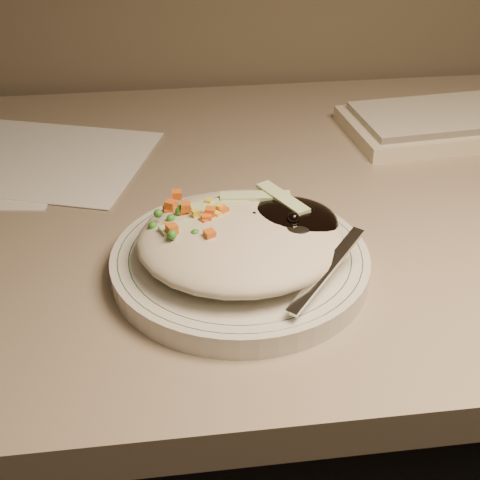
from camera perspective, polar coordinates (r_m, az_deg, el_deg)
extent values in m
cube|color=gray|center=(0.79, 3.61, 3.02)|extent=(1.40, 0.70, 0.04)
cylinder|color=silver|center=(0.64, 0.00, -1.96)|extent=(0.24, 0.24, 0.02)
torus|color=#144723|center=(0.63, 0.00, -1.22)|extent=(0.23, 0.23, 0.00)
torus|color=#144723|center=(0.63, 0.00, -1.22)|extent=(0.21, 0.21, 0.00)
ellipsoid|color=#BCB298|center=(0.62, 0.06, 0.08)|extent=(0.19, 0.18, 0.04)
ellipsoid|color=black|center=(0.63, 3.93, 1.46)|extent=(0.10, 0.09, 0.03)
ellipsoid|color=orange|center=(0.63, -4.25, 0.92)|extent=(0.08, 0.08, 0.02)
sphere|color=black|center=(0.62, 1.21, 1.92)|extent=(0.01, 0.01, 0.01)
sphere|color=black|center=(0.63, 3.73, 2.37)|extent=(0.01, 0.01, 0.01)
sphere|color=black|center=(0.63, 5.90, 2.48)|extent=(0.01, 0.01, 0.01)
sphere|color=black|center=(0.64, 5.02, 2.60)|extent=(0.01, 0.01, 0.01)
sphere|color=black|center=(0.61, 4.57, 1.83)|extent=(0.01, 0.01, 0.01)
sphere|color=black|center=(0.63, 3.62, 2.03)|extent=(0.01, 0.01, 0.01)
sphere|color=black|center=(0.64, 4.44, 2.57)|extent=(0.01, 0.01, 0.01)
cube|color=orange|center=(0.62, -4.65, 2.85)|extent=(0.01, 0.01, 0.01)
cube|color=orange|center=(0.61, -3.04, 1.06)|extent=(0.01, 0.01, 0.01)
cube|color=orange|center=(0.64, -5.93, 3.01)|extent=(0.01, 0.01, 0.01)
cube|color=orange|center=(0.62, -2.56, 2.42)|extent=(0.01, 0.01, 0.01)
cube|color=orange|center=(0.61, -2.84, 1.85)|extent=(0.01, 0.01, 0.01)
cube|color=orange|center=(0.65, -6.10, 2.57)|extent=(0.01, 0.01, 0.01)
cube|color=orange|center=(0.63, -4.86, 2.56)|extent=(0.01, 0.01, 0.01)
cube|color=orange|center=(0.61, -2.99, 1.58)|extent=(0.01, 0.01, 0.01)
cube|color=orange|center=(0.62, -1.49, 2.49)|extent=(0.01, 0.01, 0.01)
cube|color=orange|center=(0.64, -5.41, 3.86)|extent=(0.01, 0.01, 0.01)
cube|color=orange|center=(0.60, -5.83, 0.95)|extent=(0.01, 0.01, 0.01)
cube|color=orange|center=(0.59, -2.61, 0.46)|extent=(0.01, 0.01, 0.01)
cube|color=orange|center=(0.61, -6.29, 0.95)|extent=(0.01, 0.01, 0.01)
cube|color=orange|center=(0.64, -6.01, 2.39)|extent=(0.01, 0.01, 0.01)
sphere|color=#388C28|center=(0.62, -2.94, 1.91)|extent=(0.01, 0.01, 0.01)
sphere|color=#388C28|center=(0.59, -5.82, 0.44)|extent=(0.01, 0.01, 0.01)
sphere|color=#388C28|center=(0.62, -5.92, 1.81)|extent=(0.01, 0.01, 0.01)
sphere|color=#388C28|center=(0.62, -7.00, 2.26)|extent=(0.01, 0.01, 0.01)
sphere|color=#388C28|center=(0.63, -3.25, 2.10)|extent=(0.01, 0.01, 0.01)
sphere|color=#388C28|center=(0.60, -2.37, 0.30)|extent=(0.01, 0.01, 0.01)
sphere|color=#388C28|center=(0.62, -4.30, 1.35)|extent=(0.01, 0.01, 0.01)
sphere|color=#388C28|center=(0.61, -4.81, 0.30)|extent=(0.01, 0.01, 0.01)
sphere|color=#388C28|center=(0.62, -7.46, 1.20)|extent=(0.01, 0.01, 0.01)
sphere|color=#388C28|center=(0.63, -4.99, 2.67)|extent=(0.01, 0.01, 0.01)
sphere|color=#388C28|center=(0.63, -5.18, 2.49)|extent=(0.01, 0.01, 0.01)
sphere|color=#388C28|center=(0.61, -5.80, 0.96)|extent=(0.01, 0.01, 0.01)
sphere|color=#388C28|center=(0.60, -3.84, 0.55)|extent=(0.01, 0.01, 0.01)
sphere|color=#388C28|center=(0.64, -1.29, 2.90)|extent=(0.01, 0.01, 0.01)
cube|color=yellow|center=(0.63, -3.37, 2.10)|extent=(0.01, 0.01, 0.01)
cube|color=yellow|center=(0.62, -1.96, 2.11)|extent=(0.01, 0.01, 0.01)
cube|color=yellow|center=(0.63, -4.36, 2.14)|extent=(0.01, 0.01, 0.01)
cube|color=yellow|center=(0.62, -3.80, 2.28)|extent=(0.01, 0.01, 0.01)
cube|color=yellow|center=(0.62, -4.27, 1.25)|extent=(0.01, 0.01, 0.01)
cube|color=yellow|center=(0.62, -1.80, 2.76)|extent=(0.01, 0.01, 0.01)
cube|color=yellow|center=(0.64, -2.66, 3.22)|extent=(0.01, 0.01, 0.01)
cube|color=yellow|center=(0.62, -3.39, 1.25)|extent=(0.01, 0.01, 0.01)
cube|color=#B2D18C|center=(0.64, -1.29, 3.21)|extent=(0.07, 0.03, 0.00)
cube|color=#B2D18C|center=(0.65, 1.30, 3.76)|extent=(0.07, 0.02, 0.00)
cube|color=#B2D18C|center=(0.61, -3.77, 1.48)|extent=(0.07, 0.04, 0.00)
cube|color=#B2D18C|center=(0.64, 3.66, 3.61)|extent=(0.04, 0.07, 0.00)
cube|color=#B2D18C|center=(0.61, 0.59, 0.71)|extent=(0.07, 0.02, 0.00)
ellipsoid|color=silver|center=(0.61, 4.62, 1.04)|extent=(0.06, 0.06, 0.01)
cube|color=silver|center=(0.58, 7.42, -2.52)|extent=(0.09, 0.09, 0.03)
cube|color=white|center=(0.90, -17.76, 6.73)|extent=(0.35, 0.29, 0.00)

